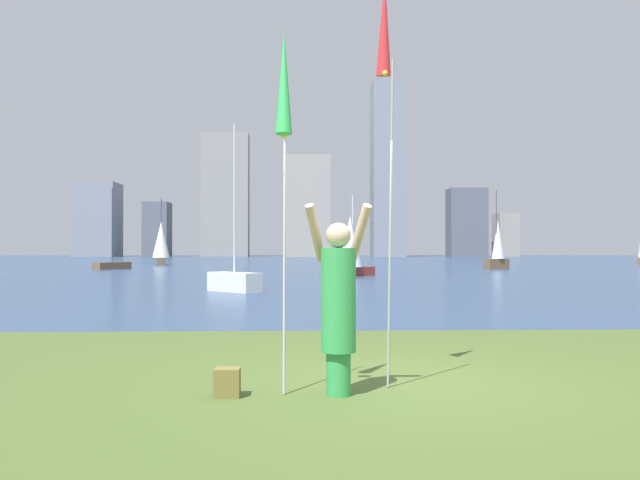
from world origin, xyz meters
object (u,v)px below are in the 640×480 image
at_px(person, 338,301).
at_px(sailboat_6, 234,280).
at_px(sailboat_5, 161,243).
at_px(sailboat_7, 112,265).
at_px(bag, 227,382).
at_px(sailboat_2, 351,247).
at_px(kite_flag_right, 385,38).
at_px(sailboat_3, 498,246).
at_px(kite_flag_left, 284,91).

relative_size(person, sailboat_6, 0.34).
height_order(sailboat_5, sailboat_7, sailboat_5).
bearing_deg(sailboat_5, sailboat_7, -96.36).
relative_size(bag, sailboat_5, 0.05).
bearing_deg(sailboat_2, kite_flag_right, -93.88).
bearing_deg(bag, kite_flag_right, 20.16).
distance_m(person, bag, 1.33).
xyz_separation_m(bag, sailboat_3, (14.20, 38.12, 1.40)).
bearing_deg(person, sailboat_6, 88.06).
bearing_deg(kite_flag_right, sailboat_7, 109.14).
relative_size(person, kite_flag_right, 0.43).
xyz_separation_m(person, sailboat_2, (2.35, 27.38, 0.55)).
bearing_deg(person, sailboat_2, 74.22).
distance_m(sailboat_6, sailboat_7, 25.40).
height_order(kite_flag_left, sailboat_7, sailboat_7).
distance_m(sailboat_3, sailboat_6, 27.50).
distance_m(kite_flag_right, sailboat_2, 26.96).
bearing_deg(kite_flag_left, person, 7.63).
xyz_separation_m(sailboat_3, sailboat_7, (-25.82, 0.59, -1.23)).
bearing_deg(kite_flag_right, person, -133.05).
relative_size(person, sailboat_5, 0.34).
xyz_separation_m(person, sailboat_5, (-11.53, 49.11, 0.91)).
relative_size(kite_flag_left, kite_flag_right, 0.82).
relative_size(kite_flag_right, sailboat_7, 0.80).
height_order(sailboat_2, sailboat_6, sailboat_6).
bearing_deg(kite_flag_left, sailboat_6, 96.98).
height_order(person, sailboat_6, sailboat_6).
bearing_deg(kite_flag_left, sailboat_3, 70.31).
bearing_deg(sailboat_2, bag, -97.13).
xyz_separation_m(sailboat_2, sailboat_6, (-4.78, -11.94, -1.11)).
height_order(person, sailboat_2, sailboat_2).
distance_m(kite_flag_right, bag, 3.93).
relative_size(bag, sailboat_6, 0.05).
bearing_deg(sailboat_7, sailboat_2, -36.91).
height_order(kite_flag_left, sailboat_3, sailboat_3).
height_order(kite_flag_left, sailboat_5, sailboat_5).
xyz_separation_m(person, kite_flag_right, (0.53, 0.57, 2.75)).
bearing_deg(bag, sailboat_3, 69.56).
relative_size(kite_flag_right, sailboat_6, 0.79).
bearing_deg(person, bag, 170.28).
bearing_deg(sailboat_6, person, -81.06).
distance_m(kite_flag_left, sailboat_2, 27.64).
bearing_deg(sailboat_3, bag, -110.44).
bearing_deg(sailboat_7, kite_flag_right, -70.86).
relative_size(person, kite_flag_left, 0.53).
distance_m(sailboat_3, sailboat_7, 25.86).
bearing_deg(sailboat_6, sailboat_7, 113.84).
bearing_deg(kite_flag_right, bag, -159.84).
height_order(kite_flag_right, sailboat_3, sailboat_3).
bearing_deg(sailboat_7, sailboat_5, 83.64).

